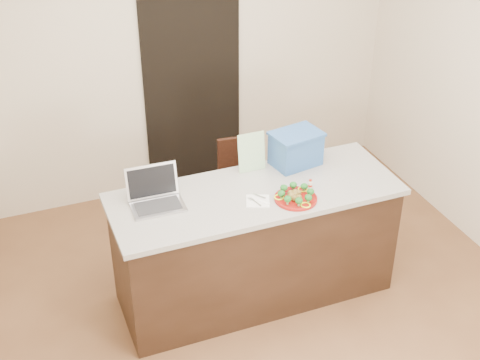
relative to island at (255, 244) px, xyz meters
name	(u,v)px	position (x,y,z in m)	size (l,w,h in m)	color
ground	(267,313)	(0.00, -0.25, -0.46)	(4.00, 4.00, 0.00)	brown
room_shell	(273,116)	(0.00, -0.25, 1.16)	(4.00, 4.00, 4.00)	white
doorway	(192,86)	(0.10, 1.73, 0.54)	(0.90, 0.02, 2.00)	black
island	(255,244)	(0.00, 0.00, 0.00)	(2.06, 0.76, 0.92)	black
plate	(296,198)	(0.22, -0.20, 0.47)	(0.30, 0.30, 0.02)	maroon
meatballs	(295,195)	(0.21, -0.19, 0.50)	(0.12, 0.12, 0.04)	brown
broccoli	(296,193)	(0.22, -0.20, 0.52)	(0.25, 0.25, 0.04)	#144C19
pepper_rings	(296,197)	(0.22, -0.20, 0.48)	(0.27, 0.26, 0.01)	#ECFA1A
napkin	(258,201)	(-0.03, -0.12, 0.46)	(0.16, 0.16, 0.01)	silver
fork	(255,201)	(-0.05, -0.12, 0.47)	(0.04, 0.13, 0.00)	silver
knife	(263,201)	(0.00, -0.14, 0.47)	(0.07, 0.17, 0.01)	white
yogurt_bottle	(310,185)	(0.38, -0.10, 0.49)	(0.03, 0.03, 0.07)	beige
laptop	(155,194)	(-0.69, 0.12, 0.53)	(0.36, 0.29, 0.25)	#B1B0B5
leaflet	(252,152)	(0.09, 0.29, 0.61)	(0.21, 0.00, 0.30)	white
blue_box	(296,148)	(0.43, 0.25, 0.59)	(0.40, 0.32, 0.26)	#285291
chair	(243,180)	(0.24, 0.84, 0.02)	(0.41, 0.41, 0.85)	black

